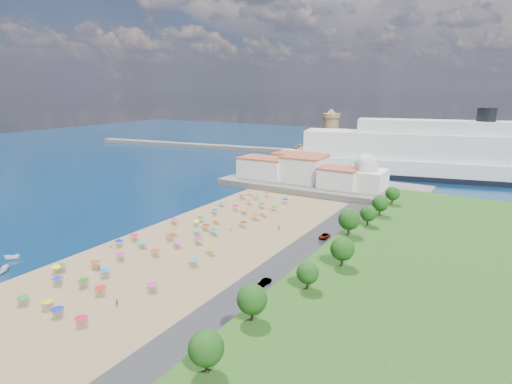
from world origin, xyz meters
The scene contains 13 objects.
ground centered at (0.00, 0.00, 0.00)m, with size 700.00×700.00×0.00m, color #071938.
terrace centered at (10.00, 73.00, 1.50)m, with size 90.00×36.00×3.00m, color #59544C.
jetty centered at (-12.00, 108.00, 1.20)m, with size 18.00×70.00×2.40m, color #59544C.
breakwater centered at (-110.00, 153.00, 1.30)m, with size 200.00×7.00×2.60m, color #59544C.
waterfront_buildings centered at (-3.05, 73.64, 7.88)m, with size 57.00×29.00×11.00m.
domed_building centered at (30.00, 71.00, 8.97)m, with size 16.00×16.00×15.00m.
fortress centered at (-12.00, 138.00, 6.68)m, with size 40.00×40.00×32.40m.
cruise_ship centered at (48.52, 123.34, 10.43)m, with size 162.42×58.80×35.22m.
beach_parasols centered at (-1.05, -10.86, 2.15)m, with size 30.76×116.02×2.20m.
beachgoers centered at (1.09, -2.64, 1.10)m, with size 35.94×98.57×1.88m.
moored_boats centered at (-25.98, -48.86, 0.79)m, with size 9.96×10.11×1.65m.
parked_cars centered at (36.00, 7.04, 1.34)m, with size 2.50×59.38×1.31m.
hillside_trees centered at (48.13, -9.89, 9.98)m, with size 11.07×107.84×7.39m.
Camera 1 is at (80.54, -103.07, 45.01)m, focal length 30.00 mm.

